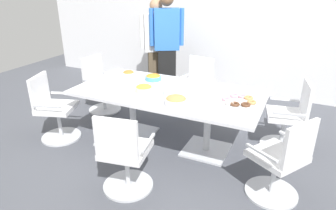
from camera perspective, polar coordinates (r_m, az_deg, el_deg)
name	(u,v)px	position (r m, az deg, el deg)	size (l,w,h in m)	color
ground_plane	(168,142)	(4.14, 0.00, -7.07)	(10.00, 10.00, 0.01)	#4C4F56
back_wall	(222,18)	(5.88, 10.36, 16.16)	(8.00, 0.10, 2.80)	white
conference_table	(168,100)	(3.87, 0.00, 1.02)	(2.40, 1.20, 0.75)	silver
office_chair_0	(196,89)	(4.90, 5.42, 3.06)	(0.62, 0.62, 0.91)	silver
office_chair_1	(101,87)	(5.10, -12.80, 3.39)	(0.59, 0.59, 0.91)	silver
office_chair_2	(54,111)	(4.36, -21.08, -1.09)	(0.69, 0.69, 0.91)	silver
office_chair_3	(124,157)	(3.10, -8.40, -9.83)	(0.63, 0.63, 0.91)	silver
office_chair_4	(281,163)	(3.18, 20.82, -10.42)	(0.75, 0.75, 0.91)	silver
office_chair_5	(289,119)	(4.14, 22.24, -2.55)	(0.64, 0.64, 0.91)	silver
person_standing_0	(157,47)	(5.60, -2.20, 11.16)	(0.55, 0.43, 1.76)	brown
person_standing_1	(167,44)	(5.43, -0.25, 11.63)	(0.57, 0.41, 1.88)	black
snack_bowl_chips_orange	(153,77)	(4.23, -2.85, 5.36)	(0.23, 0.23, 0.09)	#4C9EC6
snack_bowl_cookies	(176,101)	(3.36, 1.54, 0.86)	(0.26, 0.26, 0.12)	white
snack_bowl_pretzels	(128,74)	(4.39, -7.60, 5.96)	(0.18, 0.18, 0.10)	white
snack_bowl_chips_yellow	(144,88)	(3.78, -4.64, 3.22)	(0.22, 0.22, 0.10)	beige
donut_platter	(239,101)	(3.55, 13.50, 0.82)	(0.40, 0.40, 0.04)	white
plate_stack	(172,93)	(3.68, 0.85, 2.36)	(0.24, 0.24, 0.05)	white
napkin_pile	(207,83)	(4.01, 7.55, 4.18)	(0.17, 0.17, 0.08)	white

